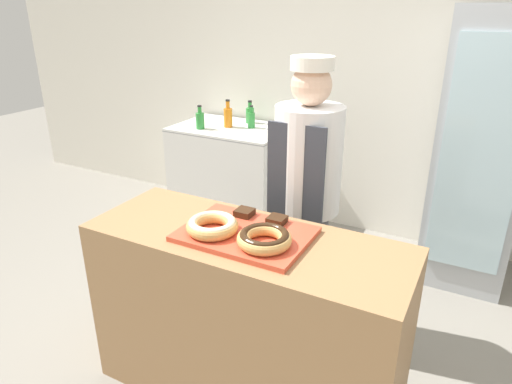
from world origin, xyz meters
name	(u,v)px	position (x,y,z in m)	size (l,w,h in m)	color
wall_back	(376,75)	(0.00, 2.13, 1.35)	(8.00, 0.06, 2.70)	silver
display_counter	(246,318)	(0.00, 0.00, 0.45)	(1.50, 0.56, 0.90)	#997047
serving_tray	(246,234)	(0.00, 0.00, 0.92)	(0.57, 0.41, 0.02)	#D84C33
donut_light_glaze	(212,225)	(-0.13, -0.07, 0.96)	(0.23, 0.23, 0.06)	tan
donut_chocolate_glaze	(264,238)	(0.13, -0.07, 0.96)	(0.23, 0.23, 0.06)	tan
brownie_back_left	(244,213)	(-0.09, 0.14, 0.94)	(0.08, 0.08, 0.03)	#382111
brownie_back_right	(277,220)	(0.09, 0.14, 0.94)	(0.08, 0.08, 0.03)	#382111
baker_person	(306,198)	(0.04, 0.63, 0.86)	(0.37, 0.37, 1.63)	#4C4C51
beverage_fridge	(482,153)	(0.86, 1.73, 0.94)	(0.56, 0.64, 1.88)	#ADB2B7
chest_freezer	(232,174)	(-1.11, 1.74, 0.45)	(0.98, 0.67, 0.88)	silver
bottle_green	(250,114)	(-1.04, 1.94, 0.96)	(0.07, 0.07, 0.20)	#2D8C38
bottle_green_b	(251,119)	(-0.94, 1.79, 0.96)	(0.06, 0.06, 0.19)	#2D8C38
bottle_orange	(228,117)	(-1.14, 1.72, 0.98)	(0.07, 0.07, 0.24)	orange
bottle_green_b_b	(200,120)	(-1.31, 1.56, 0.96)	(0.07, 0.07, 0.20)	#2D8C38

